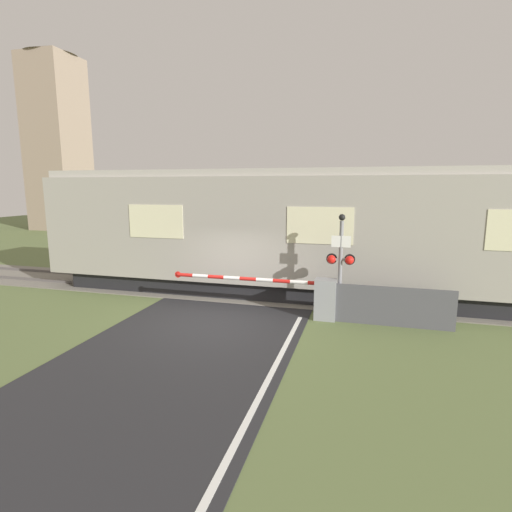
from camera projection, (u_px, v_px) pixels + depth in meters
ground_plane at (214, 322)px, 11.26m from camera, size 80.00×80.00×0.00m
track_bed at (248, 291)px, 14.48m from camera, size 36.00×3.20×0.13m
train at (324, 234)px, 13.41m from camera, size 20.05×2.76×4.34m
crossing_barrier at (313, 296)px, 11.48m from camera, size 5.01×0.44×1.18m
signal_post at (340, 261)px, 11.16m from camera, size 0.80×0.26×3.03m
distant_building at (57, 139)px, 35.04m from camera, size 4.48×4.48×15.55m
roadside_fence at (384, 306)px, 10.91m from camera, size 3.66×0.06×1.10m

